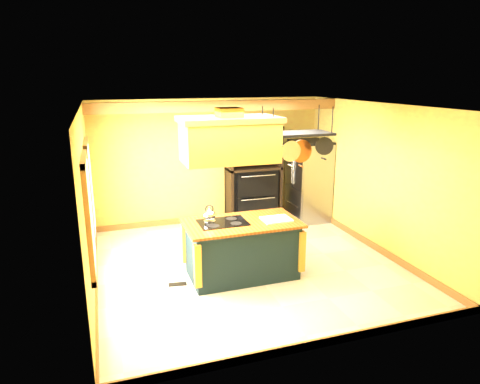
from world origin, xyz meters
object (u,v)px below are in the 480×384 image
hutch (253,184)px  pot_rack (297,139)px  refrigerator (308,183)px  kitchen_island (242,248)px  range_hood (229,138)px

hutch → pot_rack: bearing=-95.1°
refrigerator → kitchen_island: bearing=-135.9°
kitchen_island → pot_rack: pot_rack is taller
kitchen_island → range_hood: 1.80m
pot_rack → kitchen_island: bearing=-179.9°
kitchen_island → range_hood: size_ratio=1.23×
range_hood → refrigerator: range_hood is taller
pot_rack → hutch: size_ratio=0.55×
range_hood → refrigerator: (2.52, 2.25, -1.40)m
kitchen_island → range_hood: (-0.20, -0.00, 1.78)m
pot_rack → hutch: bearing=84.9°
refrigerator → hutch: size_ratio=0.83×
range_hood → pot_rack: bearing=0.2°
range_hood → pot_rack: (1.10, 0.00, -0.07)m
kitchen_island → hutch: size_ratio=0.86×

